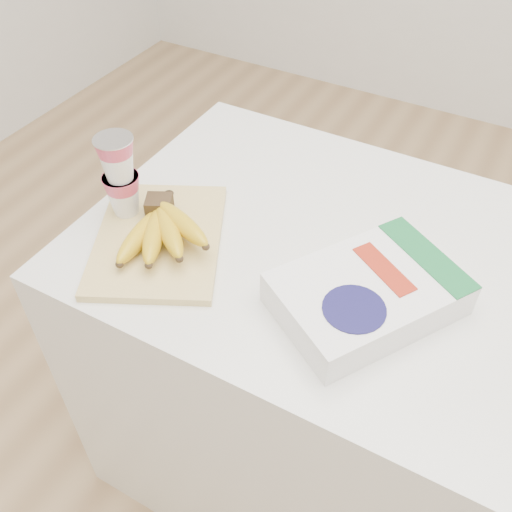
{
  "coord_description": "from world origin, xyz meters",
  "views": [
    {
      "loc": [
        0.19,
        -0.74,
        1.49
      ],
      "look_at": [
        -0.15,
        -0.13,
        0.82
      ],
      "focal_mm": 40.0,
      "sensor_mm": 36.0,
      "label": 1
    }
  ],
  "objects_px": {
    "cereal_box": "(367,294)",
    "cutting_board": "(159,239)",
    "table": "(341,379)",
    "bananas": "(161,229)",
    "yogurt_stack": "(120,174)"
  },
  "relations": [
    {
      "from": "cereal_box",
      "to": "cutting_board",
      "type": "bearing_deg",
      "value": -142.47
    },
    {
      "from": "table",
      "to": "bananas",
      "type": "bearing_deg",
      "value": -154.99
    },
    {
      "from": "table",
      "to": "cereal_box",
      "type": "relative_size",
      "value": 3.0
    },
    {
      "from": "cutting_board",
      "to": "yogurt_stack",
      "type": "height_order",
      "value": "yogurt_stack"
    },
    {
      "from": "bananas",
      "to": "cutting_board",
      "type": "bearing_deg",
      "value": 158.13
    },
    {
      "from": "yogurt_stack",
      "to": "bananas",
      "type": "bearing_deg",
      "value": -17.13
    },
    {
      "from": "bananas",
      "to": "yogurt_stack",
      "type": "xyz_separation_m",
      "value": [
        -0.11,
        0.03,
        0.06
      ]
    },
    {
      "from": "table",
      "to": "cereal_box",
      "type": "xyz_separation_m",
      "value": [
        0.05,
        -0.11,
        0.42
      ]
    },
    {
      "from": "bananas",
      "to": "cereal_box",
      "type": "relative_size",
      "value": 0.56
    },
    {
      "from": "cutting_board",
      "to": "cereal_box",
      "type": "xyz_separation_m",
      "value": [
        0.39,
        0.04,
        0.02
      ]
    },
    {
      "from": "table",
      "to": "cutting_board",
      "type": "bearing_deg",
      "value": -156.71
    },
    {
      "from": "cereal_box",
      "to": "yogurt_stack",
      "type": "bearing_deg",
      "value": -146.71
    },
    {
      "from": "table",
      "to": "yogurt_stack",
      "type": "distance_m",
      "value": 0.67
    },
    {
      "from": "yogurt_stack",
      "to": "table",
      "type": "bearing_deg",
      "value": 15.49
    },
    {
      "from": "bananas",
      "to": "table",
      "type": "bearing_deg",
      "value": 25.01
    }
  ]
}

